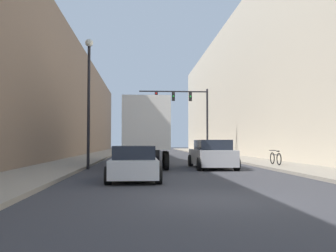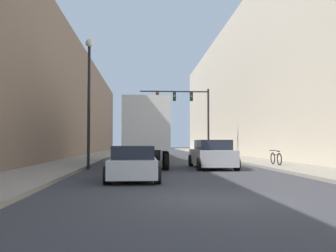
# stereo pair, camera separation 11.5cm
# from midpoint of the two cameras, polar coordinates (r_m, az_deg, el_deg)

# --- Properties ---
(ground_plane) EXTENTS (200.00, 200.00, 0.00)m
(ground_plane) POSITION_cam_midpoint_polar(r_m,az_deg,el_deg) (9.96, 7.28, -11.09)
(ground_plane) COLOR #38383D
(sidewalk_right) EXTENTS (3.23, 80.00, 0.15)m
(sidewalk_right) POSITION_cam_midpoint_polar(r_m,az_deg,el_deg) (40.59, 8.28, -4.46)
(sidewalk_right) COLOR gray
(sidewalk_right) RESTS_ON ground
(sidewalk_left) EXTENTS (3.23, 80.00, 0.15)m
(sidewalk_left) POSITION_cam_midpoint_polar(r_m,az_deg,el_deg) (39.97, -10.65, -4.47)
(sidewalk_left) COLOR gray
(sidewalk_left) RESTS_ON ground
(building_right) EXTENTS (6.00, 80.00, 15.89)m
(building_right) POSITION_cam_midpoint_polar(r_m,az_deg,el_deg) (42.27, 14.38, 6.38)
(building_right) COLOR beige
(building_right) RESTS_ON ground
(building_left) EXTENTS (6.00, 80.00, 11.76)m
(building_left) POSITION_cam_midpoint_polar(r_m,az_deg,el_deg) (40.99, -17.02, 3.77)
(building_left) COLOR #846B56
(building_left) RESTS_ON ground
(semi_truck) EXTENTS (2.48, 13.84, 3.89)m
(semi_truck) POSITION_cam_midpoint_polar(r_m,az_deg,el_deg) (25.69, -3.34, -0.83)
(semi_truck) COLOR silver
(semi_truck) RESTS_ON ground
(sedan_car) EXTENTS (2.03, 4.28, 1.35)m
(sedan_car) POSITION_cam_midpoint_polar(r_m,az_deg,el_deg) (14.90, -5.06, -5.72)
(sedan_car) COLOR silver
(sedan_car) RESTS_ON ground
(suv_car) EXTENTS (2.21, 5.00, 1.62)m
(suv_car) POSITION_cam_midpoint_polar(r_m,az_deg,el_deg) (21.63, 6.86, -4.36)
(suv_car) COLOR #B7B7BC
(suv_car) RESTS_ON ground
(traffic_signal_gantry) EXTENTS (7.08, 0.35, 6.96)m
(traffic_signal_gantry) POSITION_cam_midpoint_polar(r_m,az_deg,el_deg) (38.29, 3.52, 2.75)
(traffic_signal_gantry) COLOR black
(traffic_signal_gantry) RESTS_ON ground
(street_lamp) EXTENTS (0.44, 0.44, 7.28)m
(street_lamp) POSITION_cam_midpoint_polar(r_m,az_deg,el_deg) (21.40, -11.80, 5.98)
(street_lamp) COLOR black
(street_lamp) RESTS_ON ground
(parked_bicycle) EXTENTS (0.44, 1.82, 0.86)m
(parked_bicycle) POSITION_cam_midpoint_polar(r_m,az_deg,el_deg) (23.40, 16.27, -4.74)
(parked_bicycle) COLOR black
(parked_bicycle) RESTS_ON sidewalk_right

